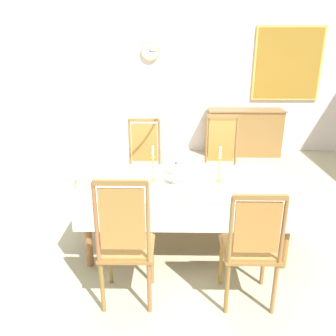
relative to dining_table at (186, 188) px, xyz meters
The scene contains 18 objects.
ground 0.69m from the dining_table, 90.00° to the left, with size 8.22×6.98×0.04m, color #ABA78B.
back_wall 3.75m from the dining_table, 90.00° to the left, with size 8.22×0.08×3.45m, color silver.
dining_table is the anchor object (origin of this frame).
tablecloth 0.01m from the dining_table, 90.00° to the left, with size 2.13×1.03×0.30m.
chair_south_a 1.05m from the dining_table, 119.13° to the right, with size 0.44×0.42×1.18m.
chair_north_a 1.05m from the dining_table, 119.12° to the left, with size 0.44×0.42×1.19m.
chair_south_b 1.04m from the dining_table, 61.46° to the right, with size 0.44×0.42×1.07m.
chair_north_b 1.05m from the dining_table, 61.72° to the left, with size 0.44×0.42×1.24m.
soup_tureen 0.21m from the dining_table, behind, with size 0.27×0.27×0.22m.
candlestick_west 0.41m from the dining_table, behind, with size 0.07×0.07×0.38m.
candlestick_east 0.41m from the dining_table, ahead, with size 0.07×0.07×0.38m.
bowl_near_left 0.56m from the dining_table, 142.28° to the left, with size 0.16×0.16×0.03m.
bowl_near_right 0.50m from the dining_table, 55.94° to the left, with size 0.17×0.17×0.04m.
spoon_primary 0.66m from the dining_table, 146.35° to the left, with size 0.03×0.18×0.01m.
spoon_secondary 0.59m from the dining_table, 47.32° to the left, with size 0.05×0.18×0.01m.
sideboard 3.52m from the dining_table, 68.99° to the left, with size 1.44×0.48×0.90m.
mounted_clock 3.79m from the dining_table, 99.37° to the left, with size 0.34×0.06×0.34m.
framed_painting 4.21m from the dining_table, 59.99° to the left, with size 1.29×0.05×1.36m.
Camera 1 is at (-0.13, -3.34, 2.09)m, focal length 36.50 mm.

